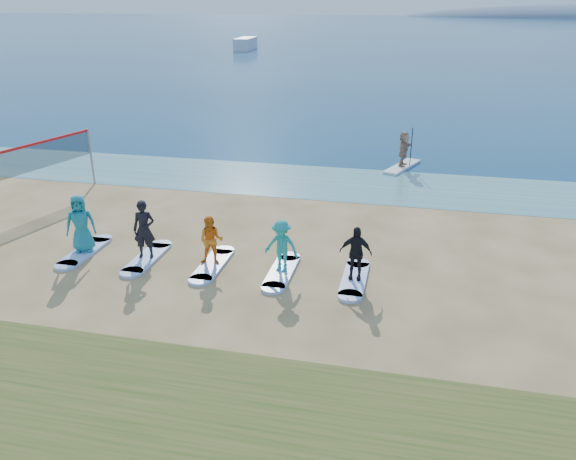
% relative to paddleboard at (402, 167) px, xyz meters
% --- Properties ---
extents(ground, '(600.00, 600.00, 0.00)m').
position_rel_paddleboard_xyz_m(ground, '(-3.53, -13.70, -0.06)').
color(ground, tan).
rests_on(ground, ground).
extents(shallow_water, '(600.00, 600.00, 0.00)m').
position_rel_paddleboard_xyz_m(shallow_water, '(-3.53, -3.20, -0.05)').
color(shallow_water, teal).
rests_on(shallow_water, ground).
extents(ocean, '(600.00, 600.00, 0.00)m').
position_rel_paddleboard_xyz_m(ocean, '(-3.53, 146.30, -0.05)').
color(ocean, navy).
rests_on(ocean, ground).
extents(paddleboard, '(1.75, 3.05, 0.12)m').
position_rel_paddleboard_xyz_m(paddleboard, '(0.00, 0.00, 0.00)').
color(paddleboard, silver).
rests_on(paddleboard, ground).
extents(paddleboarder, '(0.77, 1.61, 1.66)m').
position_rel_paddleboard_xyz_m(paddleboarder, '(-0.00, 0.00, 0.89)').
color(paddleboarder, tan).
rests_on(paddleboarder, paddleboard).
extents(boat_offshore_a, '(2.90, 7.77, 1.88)m').
position_rel_paddleboard_xyz_m(boat_offshore_a, '(-27.88, 65.96, -0.06)').
color(boat_offshore_a, silver).
rests_on(boat_offshore_a, ground).
extents(surfboard_0, '(0.70, 2.20, 0.09)m').
position_rel_paddleboard_xyz_m(surfboard_0, '(-9.71, -12.47, -0.01)').
color(surfboard_0, '#A4C4FF').
rests_on(surfboard_0, ground).
extents(student_0, '(1.09, 0.92, 1.89)m').
position_rel_paddleboard_xyz_m(student_0, '(-9.71, -12.47, 0.97)').
color(student_0, teal).
rests_on(student_0, surfboard_0).
extents(surfboard_1, '(0.70, 2.20, 0.09)m').
position_rel_paddleboard_xyz_m(surfboard_1, '(-7.51, -12.47, -0.01)').
color(surfboard_1, '#A4C4FF').
rests_on(surfboard_1, ground).
extents(student_1, '(0.75, 0.57, 1.87)m').
position_rel_paddleboard_xyz_m(student_1, '(-7.51, -12.47, 0.96)').
color(student_1, black).
rests_on(student_1, surfboard_1).
extents(surfboard_2, '(0.70, 2.20, 0.09)m').
position_rel_paddleboard_xyz_m(surfboard_2, '(-5.32, -12.47, -0.01)').
color(surfboard_2, '#A4C4FF').
rests_on(surfboard_2, ground).
extents(student_2, '(0.82, 0.68, 1.54)m').
position_rel_paddleboard_xyz_m(student_2, '(-5.32, -12.47, 0.80)').
color(student_2, orange).
rests_on(student_2, surfboard_2).
extents(surfboard_3, '(0.70, 2.20, 0.09)m').
position_rel_paddleboard_xyz_m(surfboard_3, '(-3.13, -12.47, -0.01)').
color(surfboard_3, '#A4C4FF').
rests_on(surfboard_3, ground).
extents(student_3, '(1.12, 0.75, 1.61)m').
position_rel_paddleboard_xyz_m(student_3, '(-3.13, -12.47, 0.84)').
color(student_3, teal).
rests_on(student_3, surfboard_3).
extents(surfboard_4, '(0.70, 2.20, 0.09)m').
position_rel_paddleboard_xyz_m(surfboard_4, '(-0.93, -12.47, -0.01)').
color(surfboard_4, '#A4C4FF').
rests_on(surfboard_4, ground).
extents(student_4, '(0.95, 0.40, 1.61)m').
position_rel_paddleboard_xyz_m(student_4, '(-0.93, -12.47, 0.83)').
color(student_4, black).
rests_on(student_4, surfboard_4).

